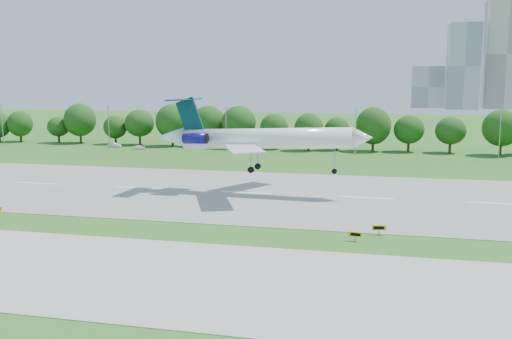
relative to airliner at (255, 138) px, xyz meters
name	(u,v)px	position (x,y,z in m)	size (l,w,h in m)	color
ground	(199,229)	(-1.50, -25.08, -9.51)	(600.00, 600.00, 0.00)	#295D18
runway	(246,193)	(-1.50, -0.08, -9.47)	(400.00, 45.00, 0.08)	gray
taxiway	(139,274)	(-1.50, -43.08, -9.47)	(400.00, 23.00, 0.08)	#ADADA8
tree_line	(304,128)	(-1.50, 66.92, -3.32)	(288.40, 8.40, 10.40)	#382314
light_poles	(289,130)	(-4.00, 56.92, -3.17)	(175.90, 0.25, 12.19)	gray
skyline	(497,68)	(98.66, 365.53, 20.96)	(127.00, 52.00, 80.00)	#B2B2B7
airliner	(255,138)	(0.00, 0.00, 0.00)	(36.93, 26.92, 12.46)	white
taxi_sign_centre	(355,234)	(18.37, -26.34, -8.69)	(1.58, 0.36, 1.10)	gray
taxi_sign_right	(379,228)	(21.05, -22.85, -8.61)	(1.73, 0.53, 1.21)	gray
service_vehicle_a	(115,145)	(-56.61, 60.21, -8.88)	(1.34, 3.83, 1.26)	silver
service_vehicle_b	(139,147)	(-47.34, 56.90, -8.91)	(1.41, 3.50, 1.19)	white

